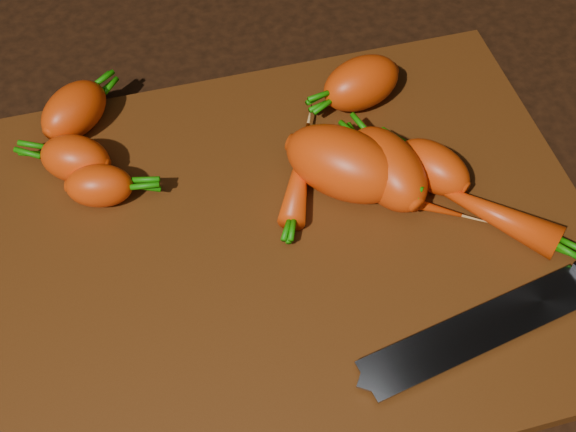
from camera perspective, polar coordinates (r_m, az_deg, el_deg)
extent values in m
cube|color=black|center=(0.67, 0.22, -2.45)|extent=(2.00, 2.00, 0.01)
cube|color=#5E3010|center=(0.66, 0.23, -1.91)|extent=(0.50, 0.40, 0.01)
ellipsoid|color=#E8400A|center=(0.74, -14.97, 7.26)|extent=(0.08, 0.08, 0.04)
ellipsoid|color=#E8400A|center=(0.71, -14.89, 3.96)|extent=(0.07, 0.06, 0.04)
ellipsoid|color=#E8400A|center=(0.67, 3.97, 3.72)|extent=(0.12, 0.11, 0.06)
ellipsoid|color=#E8400A|center=(0.67, 7.07, 3.35)|extent=(0.07, 0.10, 0.05)
ellipsoid|color=#E8400A|center=(0.74, 5.23, 9.40)|extent=(0.09, 0.07, 0.05)
ellipsoid|color=#E8400A|center=(0.69, -13.27, 2.11)|extent=(0.06, 0.05, 0.04)
ellipsoid|color=#E8400A|center=(0.69, 10.29, 3.44)|extent=(0.07, 0.08, 0.04)
ellipsoid|color=#E8400A|center=(0.69, 0.86, 3.21)|extent=(0.06, 0.11, 0.02)
ellipsoid|color=#E8400A|center=(0.68, 7.71, 1.23)|extent=(0.10, 0.08, 0.02)
ellipsoid|color=#E8400A|center=(0.67, 14.28, 0.22)|extent=(0.10, 0.10, 0.03)
cube|color=gray|center=(0.59, 5.57, -11.69)|extent=(0.20, 0.07, 0.00)
cube|color=gray|center=(0.62, 13.88, -7.70)|extent=(0.02, 0.03, 0.01)
cube|color=black|center=(0.65, 18.26, -5.49)|extent=(0.11, 0.04, 0.02)
cylinder|color=#B2B2B7|center=(0.64, 17.27, -5.71)|extent=(0.01, 0.01, 0.00)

